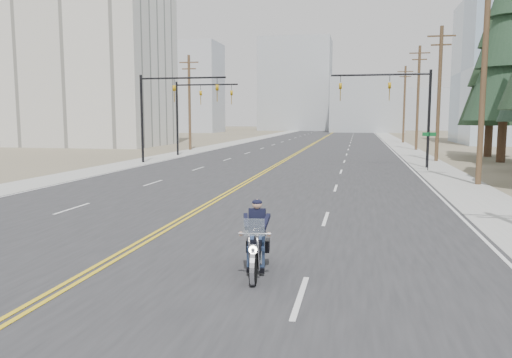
{
  "coord_description": "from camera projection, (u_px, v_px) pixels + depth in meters",
  "views": [
    {
      "loc": [
        6.07,
        -5.66,
        3.61
      ],
      "look_at": [
        2.79,
        10.37,
        1.6
      ],
      "focal_mm": 35.0,
      "sensor_mm": 36.0,
      "label": 1
    }
  ],
  "objects": [
    {
      "name": "road",
      "position": [
        317.0,
        142.0,
        75.21
      ],
      "size": [
        20.0,
        200.0,
        0.01
      ],
      "primitive_type": "cube",
      "color": "#303033",
      "rests_on": "ground"
    },
    {
      "name": "sidewalk_left",
      "position": [
        243.0,
        141.0,
        77.5
      ],
      "size": [
        3.0,
        200.0,
        0.01
      ],
      "primitive_type": "cube",
      "color": "#A5A5A0",
      "rests_on": "ground"
    },
    {
      "name": "sidewalk_right",
      "position": [
        396.0,
        143.0,
        72.93
      ],
      "size": [
        3.0,
        200.0,
        0.01
      ],
      "primitive_type": "cube",
      "color": "#A5A5A0",
      "rests_on": "ground"
    },
    {
      "name": "traffic_mast_left",
      "position": [
        165.0,
        101.0,
        39.45
      ],
      "size": [
        7.1,
        0.26,
        7.0
      ],
      "color": "black",
      "rests_on": "ground"
    },
    {
      "name": "traffic_mast_right",
      "position": [
        400.0,
        99.0,
        35.88
      ],
      "size": [
        7.1,
        0.26,
        7.0
      ],
      "color": "black",
      "rests_on": "ground"
    },
    {
      "name": "traffic_mast_far",
      "position": [
        194.0,
        104.0,
        47.3
      ],
      "size": [
        6.1,
        0.26,
        7.0
      ],
      "color": "black",
      "rests_on": "ground"
    },
    {
      "name": "street_sign",
      "position": [
        429.0,
        144.0,
        33.95
      ],
      "size": [
        0.9,
        0.06,
        2.62
      ],
      "color": "black",
      "rests_on": "ground"
    },
    {
      "name": "utility_pole_b",
      "position": [
        484.0,
        73.0,
        26.3
      ],
      "size": [
        2.2,
        0.3,
        11.5
      ],
      "color": "brown",
      "rests_on": "ground"
    },
    {
      "name": "utility_pole_c",
      "position": [
        439.0,
        92.0,
        40.91
      ],
      "size": [
        2.2,
        0.3,
        11.0
      ],
      "color": "brown",
      "rests_on": "ground"
    },
    {
      "name": "utility_pole_d",
      "position": [
        418.0,
        96.0,
        55.47
      ],
      "size": [
        2.2,
        0.3,
        11.5
      ],
      "color": "brown",
      "rests_on": "ground"
    },
    {
      "name": "utility_pole_e",
      "position": [
        404.0,
        103.0,
        72.03
      ],
      "size": [
        2.2,
        0.3,
        11.0
      ],
      "color": "brown",
      "rests_on": "ground"
    },
    {
      "name": "utility_pole_left",
      "position": [
        189.0,
        101.0,
        55.64
      ],
      "size": [
        2.2,
        0.3,
        10.5
      ],
      "color": "brown",
      "rests_on": "ground"
    },
    {
      "name": "apartment_block",
      "position": [
        92.0,
        29.0,
        64.37
      ],
      "size": [
        18.0,
        14.0,
        30.0
      ],
      "primitive_type": "cube",
      "color": "silver",
      "rests_on": "ground"
    },
    {
      "name": "haze_bldg_a",
      "position": [
        192.0,
        88.0,
        124.59
      ],
      "size": [
        14.0,
        12.0,
        22.0
      ],
      "primitive_type": "cube",
      "color": "#B7BCC6",
      "rests_on": "ground"
    },
    {
      "name": "haze_bldg_b",
      "position": [
        367.0,
        104.0,
        126.25
      ],
      "size": [
        18.0,
        14.0,
        14.0
      ],
      "primitive_type": "cube",
      "color": "#ADB2B7",
      "rests_on": "ground"
    },
    {
      "name": "haze_bldg_d",
      "position": [
        296.0,
        85.0,
        144.08
      ],
      "size": [
        20.0,
        15.0,
        26.0
      ],
      "primitive_type": "cube",
      "color": "#ADB2B7",
      "rests_on": "ground"
    },
    {
      "name": "haze_bldg_e",
      "position": [
        424.0,
        110.0,
        147.3
      ],
      "size": [
        14.0,
        14.0,
        12.0
      ],
      "primitive_type": "cube",
      "color": "#B7BCC6",
      "rests_on": "ground"
    },
    {
      "name": "haze_bldg_f",
      "position": [
        159.0,
        102.0,
        142.53
      ],
      "size": [
        12.0,
        12.0,
        16.0
      ],
      "primitive_type": "cube",
      "color": "#ADB2B7",
      "rests_on": "ground"
    },
    {
      "name": "motorcyclist",
      "position": [
        256.0,
        238.0,
        11.5
      ],
      "size": [
        1.21,
        2.29,
        1.71
      ],
      "primitive_type": null,
      "rotation": [
        0.0,
        0.0,
        3.27
      ],
      "color": "black",
      "rests_on": "ground"
    },
    {
      "name": "conifer_tall",
      "position": [
        508.0,
        40.0,
        39.58
      ],
      "size": [
        6.13,
        6.13,
        17.02
      ],
      "rotation": [
        0.0,
        0.0,
        0.26
      ],
      "color": "#382619",
      "rests_on": "ground"
    },
    {
      "name": "conifer_far",
      "position": [
        493.0,
        65.0,
        45.44
      ],
      "size": [
        5.47,
        5.47,
        14.64
      ],
      "rotation": [
        0.0,
        0.0,
        0.03
      ],
      "color": "#382619",
      "rests_on": "ground"
    }
  ]
}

